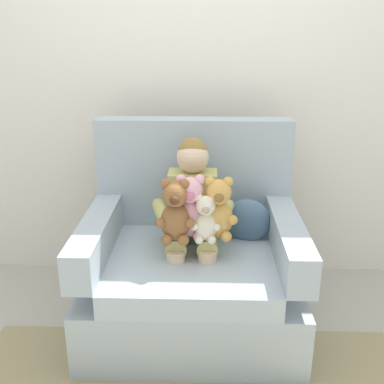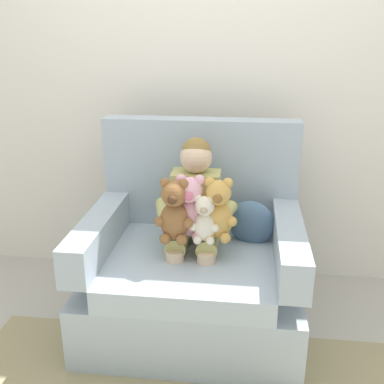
{
  "view_description": "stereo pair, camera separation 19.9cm",
  "coord_description": "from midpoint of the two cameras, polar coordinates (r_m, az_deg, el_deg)",
  "views": [
    {
      "loc": [
        0.06,
        -2.22,
        1.59
      ],
      "look_at": [
        0.0,
        -0.05,
        0.81
      ],
      "focal_mm": 43.5,
      "sensor_mm": 36.0,
      "label": 1
    },
    {
      "loc": [
        0.26,
        -2.21,
        1.59
      ],
      "look_at": [
        0.0,
        -0.05,
        0.81
      ],
      "focal_mm": 43.5,
      "sensor_mm": 36.0,
      "label": 2
    }
  ],
  "objects": [
    {
      "name": "ground_plane",
      "position": [
        2.73,
        2.26,
        -15.97
      ],
      "size": [
        8.0,
        8.0,
        0.0
      ],
      "primitive_type": "plane",
      "color": "#ADA89E"
    },
    {
      "name": "back_wall",
      "position": [
        2.95,
        3.79,
        13.96
      ],
      "size": [
        6.0,
        0.1,
        2.6
      ],
      "primitive_type": "cube",
      "color": "silver",
      "rests_on": "ground"
    },
    {
      "name": "armchair",
      "position": [
        2.6,
        2.46,
        -9.24
      ],
      "size": [
        1.13,
        0.94,
        1.1
      ],
      "color": "#9EADBC",
      "rests_on": "ground"
    },
    {
      "name": "seated_child",
      "position": [
        2.47,
        2.65,
        -2.08
      ],
      "size": [
        0.45,
        0.39,
        0.82
      ],
      "rotation": [
        0.0,
        0.0,
        0.08
      ],
      "color": "tan",
      "rests_on": "armchair"
    },
    {
      "name": "plush_honey",
      "position": [
        2.32,
        5.67,
        -2.36
      ],
      "size": [
        0.19,
        0.16,
        0.33
      ],
      "rotation": [
        0.0,
        0.0,
        -0.1
      ],
      "color": "gold",
      "rests_on": "armchair"
    },
    {
      "name": "plush_brown",
      "position": [
        2.29,
        0.31,
        -2.54
      ],
      "size": [
        0.19,
        0.16,
        0.33
      ],
      "rotation": [
        0.0,
        0.0,
        0.15
      ],
      "color": "brown",
      "rests_on": "armchair"
    },
    {
      "name": "plush_cream",
      "position": [
        2.3,
        4.03,
        -3.46
      ],
      "size": [
        0.15,
        0.12,
        0.25
      ],
      "rotation": [
        0.0,
        0.0,
        -0.09
      ],
      "color": "silver",
      "rests_on": "armchair"
    },
    {
      "name": "plush_pink",
      "position": [
        2.33,
        2.21,
        -2.09
      ],
      "size": [
        0.2,
        0.16,
        0.34
      ],
      "rotation": [
        0.0,
        0.0,
        -0.01
      ],
      "color": "#EAA8BC",
      "rests_on": "armchair"
    },
    {
      "name": "throw_pillow",
      "position": [
        2.61,
        9.46,
        -3.83
      ],
      "size": [
        0.28,
        0.17,
        0.26
      ],
      "primitive_type": "ellipsoid",
      "rotation": [
        0.0,
        0.0,
        -0.22
      ],
      "color": "slate",
      "rests_on": "armchair"
    }
  ]
}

